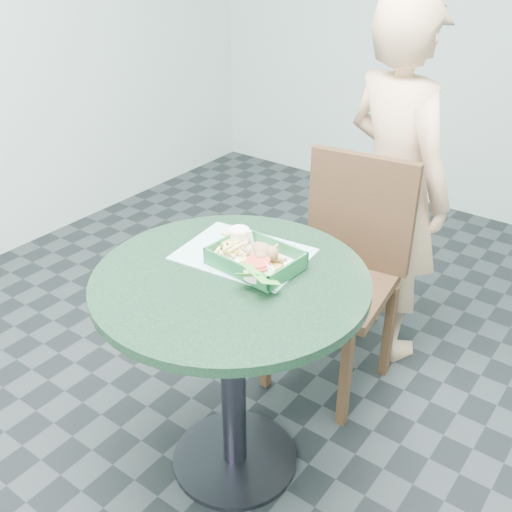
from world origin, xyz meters
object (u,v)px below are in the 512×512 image
Objects in this scene: sauce_ramekin at (236,240)px; crab_sandwich at (263,262)px; dining_chair at (344,260)px; food_basket at (256,267)px; diner_person at (394,189)px; cafe_table at (232,328)px.

crab_sandwich is at bearing -21.90° from sauce_ramekin.
food_basket is (-0.01, -0.56, 0.23)m from dining_chair.
diner_person is 22.09× the size of sauce_ramekin.
cafe_table is 0.28m from sauce_ramekin.
dining_chair is 0.59m from sauce_ramekin.
crab_sandwich is (-0.02, -0.87, 0.06)m from diner_person.
crab_sandwich is (0.02, -0.57, 0.27)m from dining_chair.
cafe_table is 0.21m from food_basket.
diner_person is at bearing 86.78° from food_basket.
diner_person reaches higher than sauce_ramekin.
dining_chair is 0.37m from diner_person.
cafe_table is at bearing -57.81° from sauce_ramekin.
sauce_ramekin reaches higher than food_basket.
dining_chair is 7.39× the size of crab_sandwich.
crab_sandwich is at bearing -95.40° from dining_chair.
sauce_ramekin reaches higher than cafe_table.
sauce_ramekin is at bearing 122.19° from cafe_table.
sauce_ramekin is at bearing -111.38° from dining_chair.
cafe_table is at bearing -100.80° from dining_chair.
crab_sandwich reaches higher than cafe_table.
sauce_ramekin is (-0.16, -0.81, 0.07)m from diner_person.
food_basket reaches higher than cafe_table.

